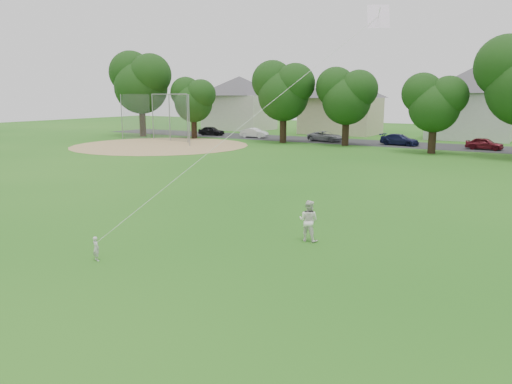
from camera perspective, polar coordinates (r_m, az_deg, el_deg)
The scene contains 10 objects.
ground at distance 14.92m, azimuth -8.56°, elevation -9.45°, with size 160.00×160.00×0.00m, color #1B5A14.
street at distance 53.68m, azimuth 21.56°, elevation 4.80°, with size 90.00×7.00×0.01m, color #2D2D30.
dirt_infield at distance 52.44m, azimuth -10.85°, elevation 5.25°, with size 18.00×18.00×0.02m, color #9E7F51.
toddler at distance 16.72m, azimuth -17.81°, elevation -6.17°, with size 0.29×0.19×0.79m, color beige.
older_boy at distance 18.01m, azimuth 6.02°, elevation -3.28°, with size 0.73×0.57×1.50m, color white.
kite at distance 17.36m, azimuth -0.87°, elevation 8.17°, with size 3.57×4.79×12.95m.
baseball_backstop at distance 57.12m, azimuth -10.30°, elevation 8.34°, with size 11.66×3.87×5.19m.
tree_row at distance 46.91m, azimuth 24.48°, elevation 11.64°, with size 80.22×8.32×11.54m.
parked_cars at distance 52.17m, azimuth 25.05°, elevation 5.03°, with size 61.58×2.41×1.27m.
house_row at distance 63.12m, azimuth 24.75°, elevation 9.89°, with size 77.16×13.90×10.29m.
Camera 1 is at (9.06, -10.65, 5.22)m, focal length 35.00 mm.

